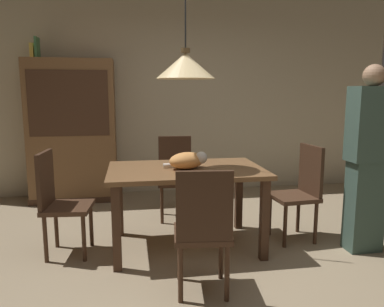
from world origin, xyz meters
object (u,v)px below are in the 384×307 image
object	(u,v)px
person_standing	(368,160)
book_yellow_short	(33,51)
book_green_slim	(37,48)
dining_table	(186,179)
cat_sleeping	(188,160)
chair_left_side	(58,199)
chair_far_back	(175,173)
chair_near_front	(203,227)
hutch_bookcase	(73,134)
chair_right_side	(301,188)
pendant_lamp	(186,66)

from	to	relation	value
person_standing	book_yellow_short	bearing A→B (deg)	147.06
book_yellow_short	book_green_slim	distance (m)	0.06
dining_table	cat_sleeping	size ratio (longest dim) A/B	3.43
chair_left_side	chair_far_back	size ratio (longest dim) A/B	1.00
dining_table	chair_far_back	distance (m)	0.89
chair_left_side	cat_sleeping	size ratio (longest dim) A/B	2.28
dining_table	book_yellow_short	xyz separation A→B (m)	(-1.67, 1.77, 1.29)
chair_near_front	hutch_bookcase	size ratio (longest dim) A/B	0.50
dining_table	chair_right_side	distance (m)	1.14
chair_right_side	cat_sleeping	xyz separation A→B (m)	(-1.11, -0.03, 0.32)
dining_table	pendant_lamp	xyz separation A→B (m)	(-0.00, 0.00, 1.01)
dining_table	book_yellow_short	size ratio (longest dim) A/B	7.00
chair_left_side	person_standing	xyz separation A→B (m)	(2.71, -0.34, 0.33)
chair_right_side	chair_far_back	bearing A→B (deg)	142.18
chair_left_side	book_green_slim	bearing A→B (deg)	105.49
book_green_slim	hutch_bookcase	bearing A→B (deg)	-0.23
chair_far_back	pendant_lamp	world-z (taller)	pendant_lamp
pendant_lamp	chair_right_side	bearing A→B (deg)	0.35
chair_far_back	chair_right_side	bearing A→B (deg)	-37.82
chair_near_front	book_yellow_short	distance (m)	3.44
cat_sleeping	book_yellow_short	size ratio (longest dim) A/B	2.04
chair_left_side	chair_near_front	size ratio (longest dim) A/B	1.00
dining_table	book_green_slim	size ratio (longest dim) A/B	5.38
chair_near_front	hutch_bookcase	bearing A→B (deg)	114.95
book_yellow_short	book_green_slim	size ratio (longest dim) A/B	0.77
chair_right_side	book_green_slim	size ratio (longest dim) A/B	3.58
chair_left_side	book_green_slim	distance (m)	2.35
cat_sleeping	person_standing	distance (m)	1.60
book_green_slim	person_standing	xyz separation A→B (m)	(3.20, -2.11, -1.14)
cat_sleeping	person_standing	xyz separation A→B (m)	(1.57, -0.31, 0.02)
dining_table	person_standing	bearing A→B (deg)	-11.96
chair_left_side	cat_sleeping	world-z (taller)	chair_left_side
chair_right_side	hutch_bookcase	distance (m)	2.98
dining_table	chair_right_side	xyz separation A→B (m)	(1.13, 0.01, -0.14)
chair_far_back	person_standing	xyz separation A→B (m)	(1.58, -1.21, 0.33)
chair_left_side	pendant_lamp	bearing A→B (deg)	-0.36
person_standing	chair_near_front	bearing A→B (deg)	-161.20
chair_left_side	person_standing	size ratio (longest dim) A/B	0.56
hutch_bookcase	book_green_slim	xyz separation A→B (m)	(-0.38, 0.00, 1.09)
chair_left_side	pendant_lamp	size ratio (longest dim) A/B	0.72
pendant_lamp	person_standing	world-z (taller)	pendant_lamp
chair_far_back	book_green_slim	size ratio (longest dim) A/B	3.58
chair_near_front	person_standing	bearing A→B (deg)	18.80
chair_near_front	person_standing	world-z (taller)	person_standing
chair_right_side	person_standing	bearing A→B (deg)	-36.88
chair_left_side	hutch_bookcase	world-z (taller)	hutch_bookcase
cat_sleeping	chair_far_back	bearing A→B (deg)	90.72
chair_far_back	cat_sleeping	size ratio (longest dim) A/B	2.28
chair_left_side	book_yellow_short	size ratio (longest dim) A/B	4.65
dining_table	hutch_bookcase	xyz separation A→B (m)	(-1.24, 1.77, 0.24)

